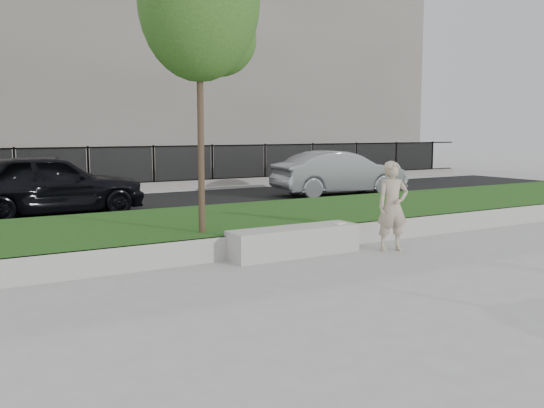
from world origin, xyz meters
TOP-DOWN VIEW (x-y plane):
  - ground at (0.00, 0.00)m, footprint 90.00×90.00m
  - grass_bank at (0.00, 3.00)m, footprint 34.00×4.00m
  - grass_kerb at (0.00, 1.04)m, footprint 34.00×0.08m
  - street at (0.00, 8.50)m, footprint 34.00×7.00m
  - far_pavement at (0.00, 13.00)m, footprint 34.00×3.00m
  - iron_fence at (0.00, 12.00)m, footprint 32.00×0.30m
  - building_facade at (0.00, 20.00)m, footprint 34.00×10.00m
  - stone_bench at (-0.06, 0.80)m, footprint 2.36×0.59m
  - man at (1.65, 0.25)m, footprint 0.66×0.52m
  - book at (0.81, 0.69)m, footprint 0.23×0.19m
  - young_tree at (-1.33, 1.63)m, footprint 2.08×1.99m
  - car_dark at (-2.66, 7.74)m, footprint 4.57×1.91m
  - car_silver at (6.31, 7.82)m, footprint 4.46×2.06m

SIDE VIEW (x-z plane):
  - ground at x=0.00m, z-range 0.00..0.00m
  - street at x=0.00m, z-range 0.00..0.04m
  - far_pavement at x=0.00m, z-range 0.00..0.12m
  - grass_bank at x=0.00m, z-range 0.00..0.40m
  - grass_kerb at x=0.00m, z-range 0.00..0.40m
  - stone_bench at x=-0.06m, z-range 0.00..0.48m
  - book at x=0.81m, z-range 0.48..0.51m
  - iron_fence at x=0.00m, z-range -0.21..1.29m
  - car_silver at x=6.31m, z-range 0.04..1.46m
  - man at x=1.65m, z-range 0.00..1.58m
  - car_dark at x=-2.66m, z-range 0.04..1.59m
  - young_tree at x=-1.33m, z-range 1.56..6.65m
  - building_facade at x=0.00m, z-range 0.00..10.00m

